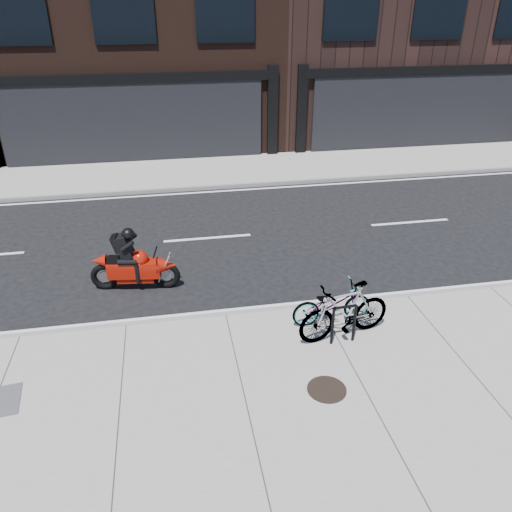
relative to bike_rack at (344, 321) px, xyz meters
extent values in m
plane|color=black|center=(-2.05, 3.28, -0.61)|extent=(120.00, 120.00, 0.00)
cube|color=gray|center=(-2.05, -1.72, -0.54)|extent=(60.00, 6.00, 0.13)
cube|color=gray|center=(-2.05, 11.03, -0.54)|extent=(60.00, 3.50, 0.13)
cylinder|color=black|center=(-0.22, -0.01, -0.08)|extent=(0.05, 0.05, 0.79)
cylinder|color=black|center=(0.22, 0.01, -0.08)|extent=(0.05, 0.05, 0.79)
cylinder|color=black|center=(0.00, 0.00, 0.31)|extent=(0.43, 0.08, 0.05)
imported|color=gray|center=(-0.01, 0.68, -0.05)|extent=(1.65, 0.66, 0.85)
imported|color=gray|center=(0.07, 0.18, 0.09)|extent=(1.95, 0.87, 1.13)
torus|color=black|center=(-3.21, 2.84, -0.30)|extent=(0.65, 0.22, 0.64)
torus|color=black|center=(-4.58, 3.03, -0.30)|extent=(0.65, 0.22, 0.64)
cube|color=#971307|center=(-3.90, 2.94, -0.10)|extent=(1.20, 0.52, 0.37)
cone|color=#971307|center=(-3.17, 2.84, -0.04)|extent=(0.49, 0.48, 0.43)
sphere|color=#971307|center=(-3.76, 2.92, 0.15)|extent=(0.39, 0.39, 0.39)
cube|color=black|center=(-4.19, 2.98, 0.13)|extent=(0.57, 0.34, 0.12)
cylinder|color=silver|center=(-4.41, 3.18, -0.32)|extent=(0.54, 0.16, 0.09)
cube|color=black|center=(-4.06, 2.96, 0.46)|extent=(0.42, 0.40, 0.57)
cube|color=black|center=(-4.21, 2.98, 0.54)|extent=(0.26, 0.32, 0.39)
sphere|color=black|center=(-3.94, 2.94, 0.75)|extent=(0.28, 0.28, 0.28)
cylinder|color=black|center=(-0.68, -1.20, -0.47)|extent=(0.78, 0.78, 0.02)
camera|label=1|loc=(-2.98, -7.20, 5.34)|focal=35.00mm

